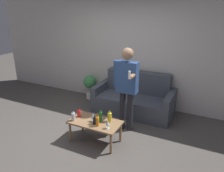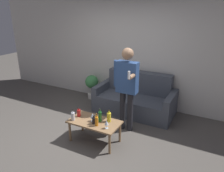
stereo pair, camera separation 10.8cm
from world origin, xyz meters
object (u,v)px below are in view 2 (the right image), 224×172
couch (135,99)px  person_standing_front (127,83)px  coffee_table (95,124)px  bottle_orange (79,113)px

couch → person_standing_front: bearing=-80.9°
coffee_table → person_standing_front: size_ratio=0.56×
couch → coffee_table: couch is taller
couch → bottle_orange: size_ratio=9.99×
bottle_orange → person_standing_front: (0.69, 0.64, 0.50)m
bottle_orange → person_standing_front: person_standing_front is taller
couch → coffee_table: size_ratio=1.95×
person_standing_front → couch: bearing=99.1°
couch → bottle_orange: couch is taller
couch → person_standing_front: (0.14, -0.86, 0.67)m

